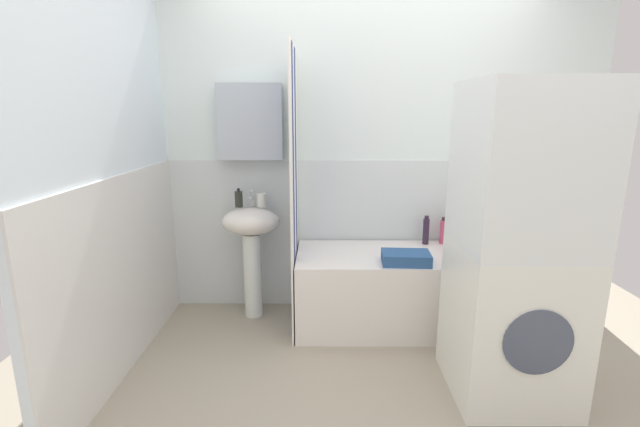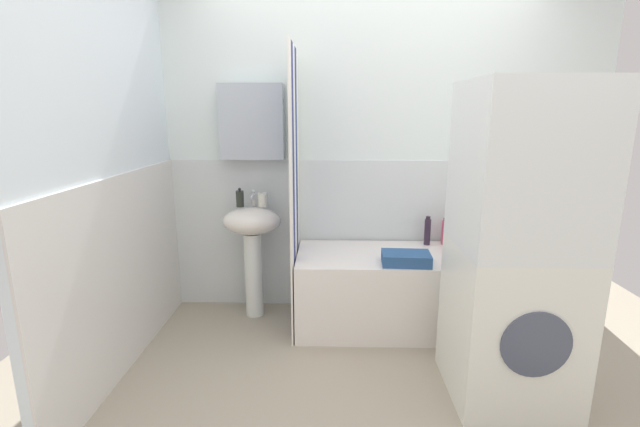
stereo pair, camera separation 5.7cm
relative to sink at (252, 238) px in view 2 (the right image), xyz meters
The scene contains 15 objects.
ground_plane 1.50m from the sink, 49.58° to the right, with size 4.80×5.60×0.04m, color #A59A85.
wall_back_tiled 1.00m from the sink, 15.91° to the left, with size 3.60×0.18×2.40m.
wall_left_tiled 1.09m from the sink, 135.34° to the right, with size 0.07×1.81×2.40m.
sink is the anchor object (origin of this frame).
faucet 0.30m from the sink, 90.00° to the left, with size 0.03×0.12×0.12m.
soap_dispenser 0.31m from the sink, 152.48° to the left, with size 0.06×0.06×0.15m.
toothbrush_cup 0.30m from the sink, 38.63° to the left, with size 0.07×0.07×0.10m, color white.
bathtub 1.15m from the sink, ahead, with size 1.46×0.67×0.56m, color white.
shower_curtain 0.52m from the sink, 23.13° to the right, with size 0.01×0.67×2.00m.
lotion_bottle 1.72m from the sink, ahead, with size 0.06×0.06×0.19m.
conditioner_bottle 1.61m from the sink, ahead, with size 0.06×0.06×0.18m.
shampoo_bottle 1.50m from the sink, ahead, with size 0.07×0.07×0.21m.
body_wash_bottle 1.35m from the sink, ahead, with size 0.05×0.05×0.22m.
towel_folded 1.17m from the sink, 17.97° to the right, with size 0.32×0.21×0.08m, color #2B5188.
washer_dryer_stack 1.86m from the sink, 30.64° to the right, with size 0.62×0.63×1.72m.
Camera 2 is at (-0.28, -2.13, 1.56)m, focal length 24.31 mm.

